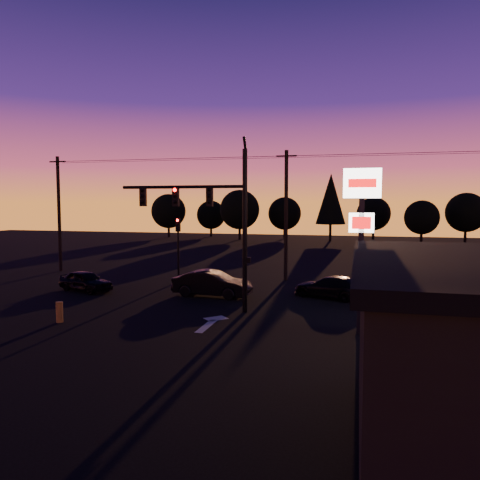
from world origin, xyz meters
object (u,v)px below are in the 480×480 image
at_px(car_right, 330,287).
at_px(suv_parked, 440,340).
at_px(car_mid, 212,284).
at_px(pylon_sign, 362,215).
at_px(bollard, 59,312).
at_px(traffic_signal_mast, 214,212).
at_px(car_left, 86,281).
at_px(secondary_signal, 178,240).

relative_size(car_right, suv_parked, 0.88).
height_order(car_mid, suv_parked, car_mid).
relative_size(pylon_sign, bollard, 7.31).
relative_size(traffic_signal_mast, bollard, 9.22).
height_order(bollard, suv_parked, suv_parked).
xyz_separation_m(pylon_sign, car_right, (-1.60, 7.11, -4.29)).
relative_size(bollard, car_right, 0.22).
height_order(traffic_signal_mast, bollard, traffic_signal_mast).
bearing_deg(suv_parked, car_right, 109.07).
xyz_separation_m(car_left, suv_parked, (18.97, -8.03, 0.05)).
bearing_deg(car_left, traffic_signal_mast, -89.28).
height_order(car_mid, car_right, car_mid).
distance_m(traffic_signal_mast, suv_parked, 11.83).
xyz_separation_m(pylon_sign, suv_parked, (2.70, -2.59, -4.23)).
relative_size(car_left, car_right, 0.86).
bearing_deg(secondary_signal, car_left, -133.16).
bearing_deg(secondary_signal, car_right, -15.47).
relative_size(traffic_signal_mast, secondary_signal, 1.97).
xyz_separation_m(traffic_signal_mast, car_mid, (-1.17, 3.33, -4.19)).
distance_m(pylon_sign, suv_parked, 5.65).
relative_size(secondary_signal, car_left, 1.18).
bearing_deg(car_right, car_mid, -56.77).
bearing_deg(secondary_signal, pylon_sign, -39.77).
height_order(traffic_signal_mast, car_left, traffic_signal_mast).
height_order(traffic_signal_mast, car_mid, traffic_signal_mast).
bearing_deg(traffic_signal_mast, suv_parked, -27.42).
bearing_deg(bollard, car_right, 36.51).
bearing_deg(car_right, bollard, -31.11).
relative_size(pylon_sign, suv_parked, 1.39).
bearing_deg(suv_parked, car_left, 152.22).
xyz_separation_m(car_mid, car_right, (6.68, 1.28, -0.12)).
relative_size(traffic_signal_mast, suv_parked, 1.75).
bearing_deg(car_mid, secondary_signal, 46.33).
height_order(car_left, car_right, car_left).
distance_m(bollard, suv_parked, 15.93).
height_order(secondary_signal, car_left, secondary_signal).
distance_m(traffic_signal_mast, secondary_signal, 9.19).
relative_size(traffic_signal_mast, car_left, 2.32).
distance_m(car_right, suv_parked, 10.61).
bearing_deg(car_mid, traffic_signal_mast, -156.17).
distance_m(car_mid, car_right, 6.80).
bearing_deg(bollard, traffic_signal_mast, 33.08).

